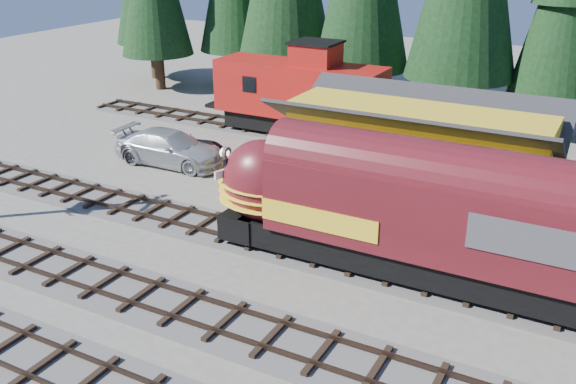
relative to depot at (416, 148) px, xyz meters
The scene contains 7 objects.
ground 10.91m from the depot, 89.99° to the right, with size 120.00×120.00×0.00m, color #6B665B.
track_spur 12.83m from the depot, 143.13° to the left, with size 32.00×3.20×0.33m.
depot is the anchor object (origin of this frame).
locomotive 6.61m from the depot, 80.72° to the right, with size 15.34×3.05×4.17m.
caboose 12.40m from the depot, 142.79° to the left, with size 10.85×3.15×5.64m.
pickup_truck_a 13.99m from the depot, behind, with size 2.74×5.93×1.65m, color black.
pickup_truck_b 14.04m from the depot, behind, with size 2.66×6.56×1.90m, color #B1B4B9.
Camera 1 is at (8.13, -17.07, 12.38)m, focal length 40.00 mm.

